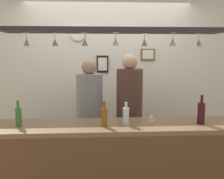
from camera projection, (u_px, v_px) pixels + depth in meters
back_wall at (108, 81)px, 4.03m from camera, size 4.40×0.06×2.60m
bar_counter at (116, 161)px, 2.53m from camera, size 2.70×0.55×1.02m
overhead_glass_rack at (114, 30)px, 2.55m from camera, size 2.20×0.36×0.04m
hanging_wineglass_far_left at (26, 42)px, 2.57m from camera, size 0.07×0.07×0.13m
hanging_wineglass_left at (55, 42)px, 2.59m from camera, size 0.07×0.07×0.13m
hanging_wineglass_center_left at (85, 42)px, 2.57m from camera, size 0.07×0.07×0.13m
hanging_wineglass_center at (116, 42)px, 2.51m from camera, size 0.07×0.07×0.13m
hanging_wineglass_center_right at (144, 42)px, 2.63m from camera, size 0.07×0.07×0.13m
hanging_wineglass_right at (173, 42)px, 2.56m from camera, size 0.07×0.07×0.13m
hanging_wineglass_far_right at (199, 42)px, 2.69m from camera, size 0.07×0.07×0.13m
person_left_grey_shirt at (90, 110)px, 3.34m from camera, size 0.34×0.34×1.66m
person_middle_brown_shirt at (129, 106)px, 3.37m from camera, size 0.34×0.34×1.73m
bottle_beer_amber_tall at (104, 116)px, 2.54m from camera, size 0.06×0.06×0.26m
bottle_wine_dark_red at (201, 112)px, 2.64m from camera, size 0.08×0.08×0.30m
bottle_soda_clear at (126, 115)px, 2.62m from camera, size 0.06×0.06×0.23m
bottle_beer_green_import at (19, 116)px, 2.55m from camera, size 0.06×0.06×0.26m
cupcake at (151, 119)px, 2.68m from camera, size 0.06×0.06×0.08m
picture_frame_crest at (102, 64)px, 3.94m from camera, size 0.18×0.02×0.26m
picture_frame_upper_small at (148, 55)px, 3.96m from camera, size 0.22×0.02×0.18m
wall_clock at (78, 33)px, 3.85m from camera, size 0.22×0.03×0.22m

